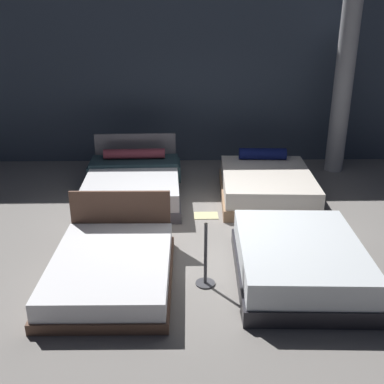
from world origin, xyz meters
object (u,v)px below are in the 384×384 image
Objects in this scene: bed_2 at (133,184)px; support_pillar at (343,86)px; price_sign at (206,259)px; bed_0 at (112,268)px; bed_3 at (266,185)px; bed_1 at (299,261)px.

support_pillar reaches higher than bed_2.
price_sign is (1.15, -2.82, 0.10)m from bed_2.
bed_2 reaches higher than bed_0.
price_sign is at bearing -111.19° from bed_3.
bed_0 is at bearing -91.76° from bed_2.
price_sign is 0.27× the size of support_pillar.
bed_3 is (2.38, -0.05, -0.01)m from bed_2.
bed_3 is (2.37, 2.68, 0.06)m from bed_0.
bed_0 is 2.32m from bed_1.
bed_0 is at bearing 175.60° from price_sign.
price_sign is 5.37m from support_pillar.
bed_2 is at bearing 132.54° from bed_1.
bed_2 reaches higher than bed_1.
support_pillar reaches higher than bed_1.
support_pillar is (4.06, 4.20, 1.56)m from bed_0.
support_pillar reaches higher than bed_3.
support_pillar is at bearing 18.05° from bed_2.
bed_0 is 0.99× the size of bed_1.
bed_3 reaches higher than bed_1.
price_sign is (-1.22, -2.77, 0.11)m from bed_3.
price_sign is at bearing -69.56° from bed_2.
support_pillar is (4.07, 1.47, 1.49)m from bed_2.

